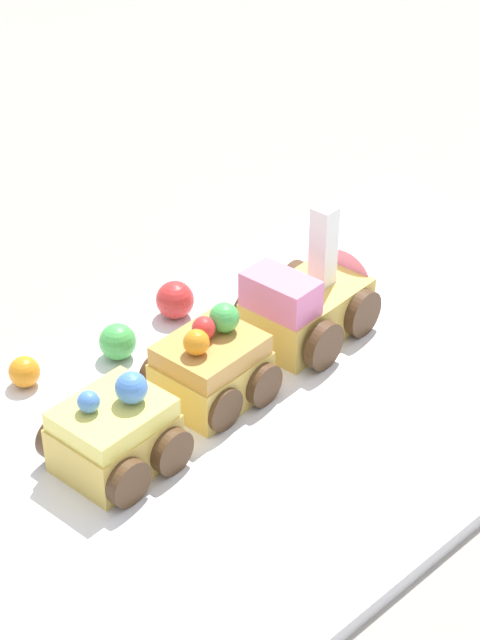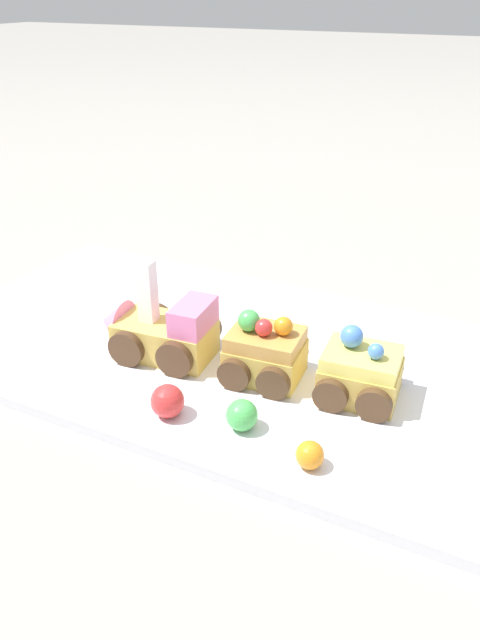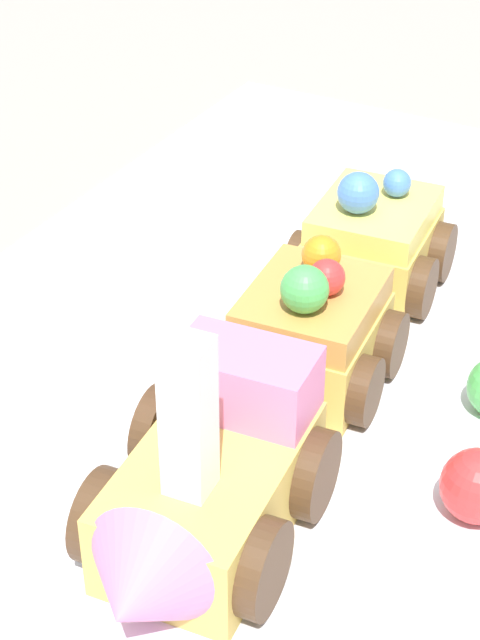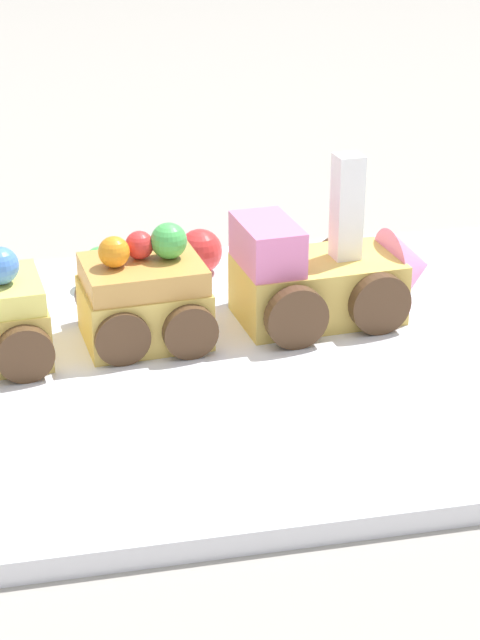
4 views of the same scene
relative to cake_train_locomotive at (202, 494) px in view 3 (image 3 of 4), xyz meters
The scene contains 6 objects.
ground_plane 0.10m from the cake_train_locomotive, 154.81° to the right, with size 10.00×10.00×0.00m, color gray.
display_board 0.10m from the cake_train_locomotive, 154.81° to the right, with size 0.70×0.35×0.01m, color white.
cake_train_locomotive is the anchor object (origin of this frame).
cake_car_caramel 0.12m from the cake_train_locomotive, behind, with size 0.08×0.08×0.07m.
cake_car_lemon 0.21m from the cake_train_locomotive, behind, with size 0.08×0.08×0.07m.
gumball_red 0.11m from the cake_train_locomotive, 127.09° to the left, with size 0.03×0.03×0.03m, color red.
Camera 3 is at (0.34, 0.20, 0.32)m, focal length 60.00 mm.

